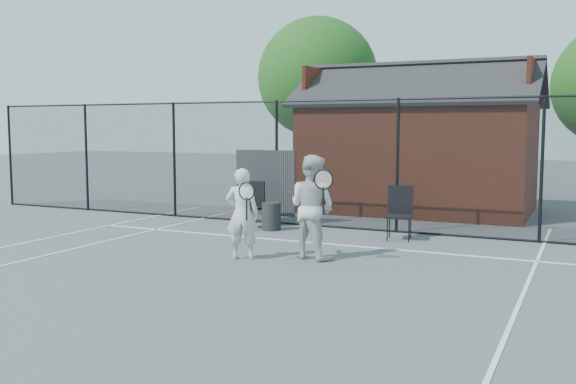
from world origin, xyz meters
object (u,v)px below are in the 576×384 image
at_px(player_front, 242,214).
at_px(player_back, 312,207).
at_px(clubhouse, 419,154).
at_px(waste_bin, 271,216).
at_px(chair_right, 399,214).
at_px(chair_left, 251,206).

height_order(player_front, player_back, player_back).
relative_size(clubhouse, player_back, 3.48).
relative_size(clubhouse, waste_bin, 10.25).
xyz_separation_m(chair_right, waste_bin, (-3.00, 0.00, -0.24)).
bearing_deg(chair_right, chair_left, 169.44).
bearing_deg(chair_left, player_front, -68.43).
xyz_separation_m(clubhouse, player_back, (-0.10, -7.42, -0.67)).
bearing_deg(player_front, clubhouse, 81.51).
xyz_separation_m(player_back, chair_left, (-2.63, 2.52, -0.40)).
distance_m(clubhouse, waste_bin, 5.52).
distance_m(clubhouse, chair_left, 5.71).
bearing_deg(chair_right, waste_bin, 169.44).
bearing_deg(player_back, player_front, -151.67).
height_order(player_back, chair_left, player_back).
bearing_deg(player_back, clubhouse, 89.26).
height_order(clubhouse, waste_bin, clubhouse).
height_order(player_back, chair_right, player_back).
height_order(chair_right, waste_bin, chair_right).
distance_m(chair_left, waste_bin, 0.57).
distance_m(clubhouse, player_front, 8.14).
xyz_separation_m(player_front, chair_right, (2.01, 3.11, -0.27)).
xyz_separation_m(chair_left, chair_right, (3.53, 0.00, 0.02)).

